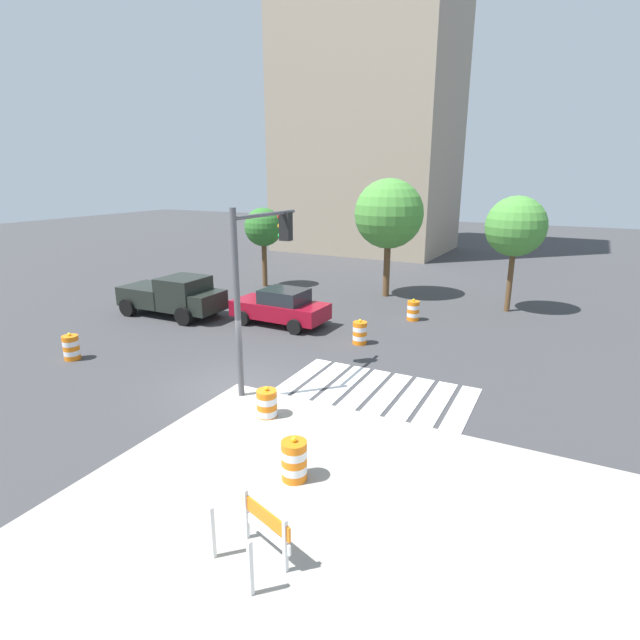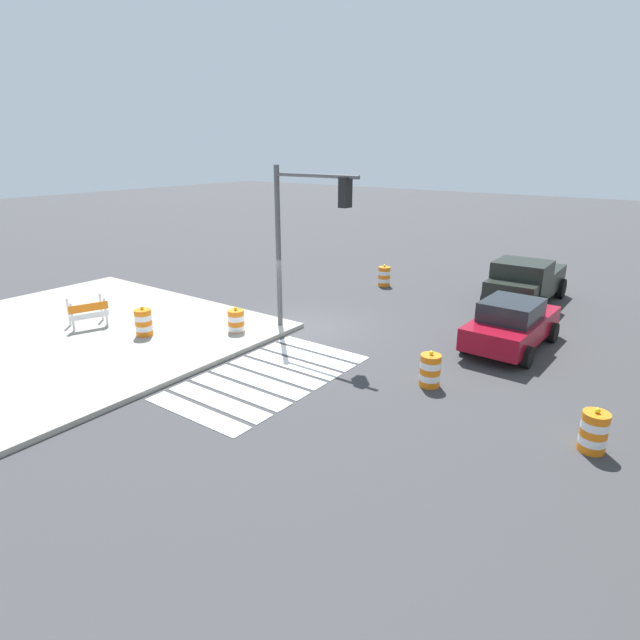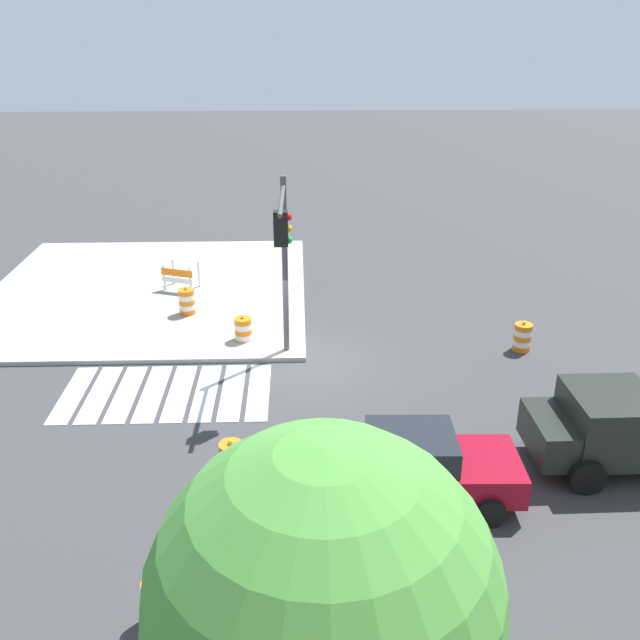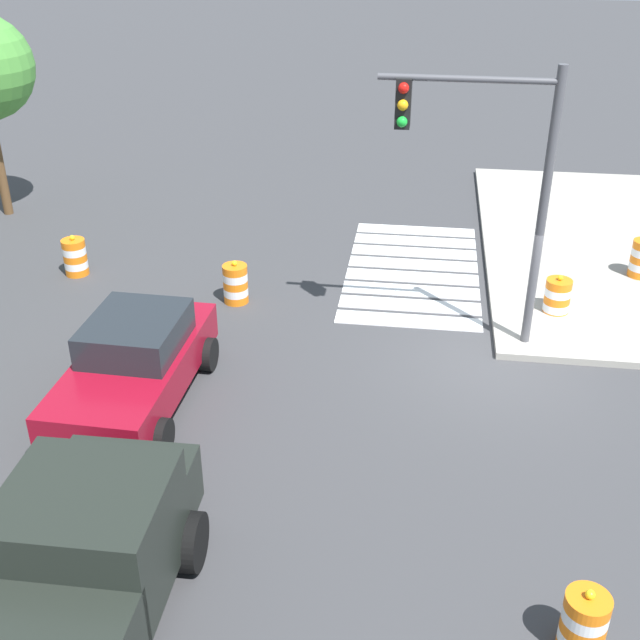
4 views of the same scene
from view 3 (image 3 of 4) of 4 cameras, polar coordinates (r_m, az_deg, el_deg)
name	(u,v)px [view 3 (image 3 of 4)]	position (r m, az deg, el deg)	size (l,w,h in m)	color
ground_plane	(306,362)	(21.52, -1.15, -3.46)	(120.00, 120.00, 0.00)	#38383A
sidewalk_corner	(148,291)	(27.58, -13.91, 2.33)	(12.00, 12.00, 0.15)	#9E998E
crosswalk_stripes	(166,393)	(20.29, -12.51, -5.86)	(5.85, 3.20, 0.02)	silver
sports_car	(418,466)	(15.67, 8.07, -11.78)	(4.35, 2.24, 1.63)	maroon
pickup_truck	(630,429)	(18.00, 24.11, -8.15)	(5.17, 2.39, 1.92)	black
traffic_barrel_near_corner	(522,337)	(22.99, 16.27, -1.35)	(0.56, 0.56, 1.02)	orange
traffic_barrel_crosswalk_end	(159,602)	(13.41, -13.06, -21.63)	(0.56, 0.56, 1.02)	orange
traffic_barrel_median_near	(232,460)	(16.45, -7.26, -11.34)	(0.56, 0.56, 1.02)	orange
traffic_barrel_median_far	(243,331)	(22.63, -6.31, -0.89)	(0.56, 0.56, 1.02)	orange
traffic_barrel_on_sidewalk	(187,301)	(24.84, -10.87, 1.51)	(0.56, 0.56, 1.02)	orange
construction_barricade	(179,276)	(27.01, -11.48, 3.57)	(1.42, 1.15, 1.00)	silver
traffic_light_pole	(284,247)	(19.51, -2.99, 6.02)	(0.47, 3.29, 5.50)	#4C4C51
street_tree_streetside_mid	(324,602)	(7.58, 0.30, -22.12)	(3.66, 3.66, 6.29)	brown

